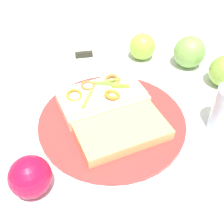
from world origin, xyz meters
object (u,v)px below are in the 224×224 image
at_px(apple_1, 30,177).
at_px(knife, 80,55).
at_px(apple_2, 142,47).
at_px(sandwich, 103,98).
at_px(apple_4, 189,52).
at_px(bread_slice_side, 122,131).
at_px(plate, 112,121).

bearing_deg(apple_1, knife, 28.66).
relative_size(apple_1, apple_2, 0.99).
height_order(sandwich, apple_4, apple_4).
bearing_deg(apple_2, bread_slice_side, -157.35).
height_order(plate, sandwich, sandwich).
distance_m(plate, apple_2, 0.27).
bearing_deg(apple_2, sandwich, -171.72).
bearing_deg(plate, bread_slice_side, -121.69).
distance_m(plate, sandwich, 0.06).
height_order(sandwich, apple_2, apple_2).
distance_m(plate, knife, 0.27).
height_order(plate, apple_1, apple_1).
height_order(apple_2, apple_4, apple_4).
relative_size(sandwich, apple_2, 2.93).
height_order(sandwich, knife, sandwich).
relative_size(plate, knife, 3.58).
bearing_deg(bread_slice_side, plate, 90.38).
bearing_deg(apple_1, apple_4, -7.32).
bearing_deg(sandwich, apple_1, -142.87).
height_order(apple_4, knife, apple_4).
xyz_separation_m(bread_slice_side, apple_4, (0.32, -0.00, 0.02)).
distance_m(apple_2, apple_4, 0.13).
bearing_deg(plate, apple_1, 174.39).
bearing_deg(apple_2, plate, -163.53).
bearing_deg(knife, sandwich, 98.20).
xyz_separation_m(plate, apple_1, (-0.21, 0.02, 0.03)).
xyz_separation_m(bread_slice_side, knife, (0.19, 0.26, -0.01)).
height_order(plate, knife, knife).
xyz_separation_m(plate, apple_4, (0.29, -0.04, 0.04)).
distance_m(bread_slice_side, apple_2, 0.31).
relative_size(plate, apple_4, 3.74).
bearing_deg(apple_4, sandwich, 162.14).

